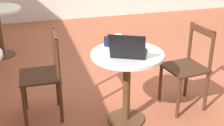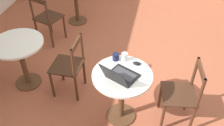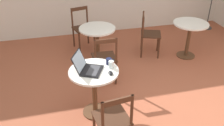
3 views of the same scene
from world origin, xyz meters
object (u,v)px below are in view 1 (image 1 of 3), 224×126
(chair_far_front, at_px, (44,76))
(mouse, at_px, (134,43))
(cafe_table_near, at_px, (127,70))
(drinking_glass, at_px, (118,39))
(chair_near_front, at_px, (188,68))
(mug, at_px, (108,41))
(laptop, at_px, (129,51))

(chair_far_front, relative_size, mouse, 8.85)
(cafe_table_near, distance_m, chair_far_front, 0.83)
(drinking_glass, bearing_deg, cafe_table_near, -176.23)
(drinking_glass, bearing_deg, chair_far_front, 85.08)
(chair_near_front, relative_size, mouse, 8.85)
(mug, height_order, drinking_glass, drinking_glass)
(cafe_table_near, height_order, mouse, mouse)
(chair_far_front, bearing_deg, drinking_glass, -94.92)
(chair_far_front, height_order, laptop, laptop)
(mouse, relative_size, mug, 0.85)
(laptop, xyz_separation_m, mug, (0.32, 0.11, -0.01))
(cafe_table_near, bearing_deg, mug, 26.57)
(cafe_table_near, distance_m, mug, 0.35)
(cafe_table_near, distance_m, mouse, 0.31)
(mouse, bearing_deg, drinking_glass, 73.29)
(cafe_table_near, bearing_deg, mouse, -33.95)
(laptop, bearing_deg, chair_far_front, 62.40)
(cafe_table_near, xyz_separation_m, laptop, (-0.08, 0.01, 0.23))
(chair_near_front, relative_size, laptop, 1.93)
(mouse, xyz_separation_m, drinking_glass, (0.05, 0.15, 0.04))
(cafe_table_near, relative_size, chair_near_front, 0.83)
(chair_far_front, bearing_deg, chair_near_front, -98.53)
(cafe_table_near, relative_size, chair_far_front, 0.83)
(cafe_table_near, xyz_separation_m, drinking_glass, (0.25, 0.02, 0.23))
(chair_near_front, distance_m, chair_far_front, 1.49)
(laptop, bearing_deg, cafe_table_near, -10.98)
(mouse, bearing_deg, laptop, 151.49)
(chair_near_front, distance_m, mouse, 0.66)
(chair_far_front, height_order, mouse, chair_far_front)
(cafe_table_near, xyz_separation_m, mouse, (0.20, -0.14, 0.19))
(laptop, xyz_separation_m, mouse, (0.28, -0.15, -0.04))
(laptop, height_order, mug, laptop)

